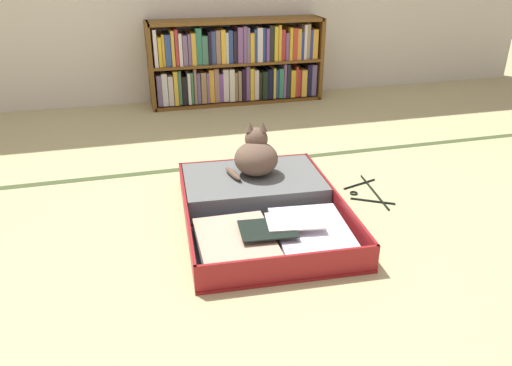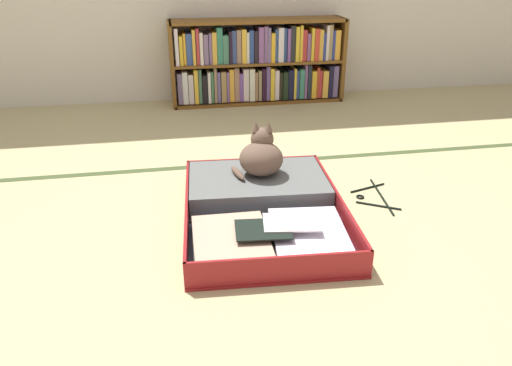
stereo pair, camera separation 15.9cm
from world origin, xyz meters
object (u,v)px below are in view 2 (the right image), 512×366
at_px(black_cat, 261,156).
at_px(bookshelf, 258,63).
at_px(open_suitcase, 262,205).
at_px(clothes_hanger, 374,196).

bearing_deg(black_cat, bookshelf, 80.13).
height_order(open_suitcase, black_cat, black_cat).
bearing_deg(bookshelf, open_suitcase, -99.85).
xyz_separation_m(open_suitcase, clothes_hanger, (0.59, 0.08, -0.05)).
xyz_separation_m(black_cat, clothes_hanger, (0.56, -0.13, -0.21)).
distance_m(black_cat, clothes_hanger, 0.61).
bearing_deg(bookshelf, clothes_hanger, -82.02).
distance_m(open_suitcase, clothes_hanger, 0.60).
bearing_deg(black_cat, clothes_hanger, -13.17).
height_order(open_suitcase, clothes_hanger, open_suitcase).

